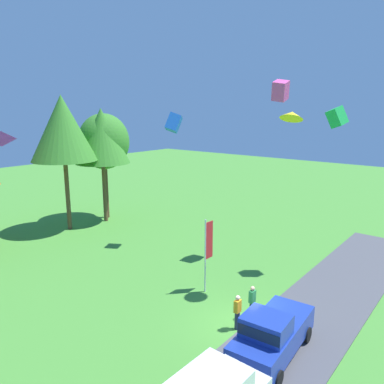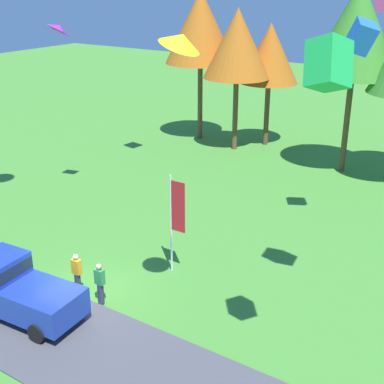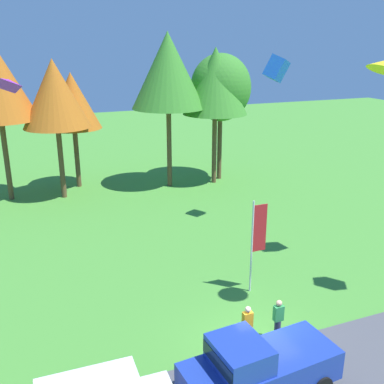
{
  "view_description": "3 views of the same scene",
  "coord_description": "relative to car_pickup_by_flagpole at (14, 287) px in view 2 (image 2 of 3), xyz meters",
  "views": [
    {
      "loc": [
        -13.86,
        -8.13,
        10.09
      ],
      "look_at": [
        2.94,
        5.45,
        5.35
      ],
      "focal_mm": 35.0,
      "sensor_mm": 36.0,
      "label": 1
    },
    {
      "loc": [
        13.28,
        -12.27,
        11.5
      ],
      "look_at": [
        1.54,
        5.55,
        2.82
      ],
      "focal_mm": 50.0,
      "sensor_mm": 36.0,
      "label": 2
    },
    {
      "loc": [
        -7.16,
        -11.81,
        10.56
      ],
      "look_at": [
        0.21,
        6.51,
        3.96
      ],
      "focal_mm": 42.0,
      "sensor_mm": 36.0,
      "label": 3
    }
  ],
  "objects": [
    {
      "name": "ground_plane",
      "position": [
        1.13,
        2.03,
        -1.11
      ],
      "size": [
        120.0,
        120.0,
        0.0
      ],
      "primitive_type": "plane",
      "color": "#478E33"
    },
    {
      "name": "pavement_strip",
      "position": [
        1.13,
        -0.17,
        -1.08
      ],
      "size": [
        36.0,
        4.4,
        0.06
      ],
      "primitive_type": "cube",
      "color": "#4C4C51",
      "rests_on": "ground"
    },
    {
      "name": "car_pickup_by_flagpole",
      "position": [
        0.0,
        0.0,
        0.0
      ],
      "size": [
        5.13,
        2.35,
        2.14
      ],
      "color": "#1E389E",
      "rests_on": "ground"
    },
    {
      "name": "person_beside_suv",
      "position": [
        0.92,
        2.21,
        -0.23
      ],
      "size": [
        0.36,
        0.24,
        1.71
      ],
      "color": "#2D334C",
      "rests_on": "ground"
    },
    {
      "name": "person_on_lawn",
      "position": [
        2.17,
        2.15,
        -0.23
      ],
      "size": [
        0.36,
        0.24,
        1.71
      ],
      "color": "#2D334C",
      "rests_on": "ground"
    },
    {
      "name": "tree_left_of_center",
      "position": [
        -6.7,
        22.9,
        7.01
      ],
      "size": [
        5.05,
        5.05,
        10.67
      ],
      "color": "brown",
      "rests_on": "ground"
    },
    {
      "name": "tree_far_left",
      "position": [
        -3.17,
        21.94,
        6.18
      ],
      "size": [
        4.54,
        4.54,
        9.59
      ],
      "color": "brown",
      "rests_on": "ground"
    },
    {
      "name": "tree_right_of_center",
      "position": [
        -1.8,
        24.12,
        5.39
      ],
      "size": [
        4.05,
        4.05,
        8.56
      ],
      "color": "brown",
      "rests_on": "ground"
    },
    {
      "name": "tree_lone_near",
      "position": [
        4.76,
        21.68,
        7.51
      ],
      "size": [
        5.37,
        5.37,
        11.33
      ],
      "color": "brown",
      "rests_on": "ground"
    },
    {
      "name": "flag_banner",
      "position": [
        3.18,
        5.63,
        1.6
      ],
      "size": [
        0.71,
        0.08,
        4.27
      ],
      "color": "silver",
      "rests_on": "ground"
    },
    {
      "name": "kite_delta_mid_center",
      "position": [
        5.82,
        2.27,
        8.73
      ],
      "size": [
        1.41,
        1.37,
        0.79
      ],
      "primitive_type": "cone",
      "rotation": [
        0.37,
        0.0,
        1.7
      ],
      "color": "yellow"
    },
    {
      "name": "kite_box_high_left",
      "position": [
        7.83,
        12.23,
        8.08
      ],
      "size": [
        1.57,
        1.33,
        1.61
      ],
      "primitive_type": "cube",
      "rotation": [
        0.35,
        0.3,
        0.61
      ],
      "color": "blue"
    },
    {
      "name": "kite_box_topmost",
      "position": [
        10.33,
        1.45,
        8.58
      ],
      "size": [
        1.16,
        1.28,
        1.41
      ],
      "primitive_type": "cube",
      "rotation": [
        0.32,
        0.3,
        2.85
      ],
      "color": "green"
    },
    {
      "name": "kite_diamond_low_drifter",
      "position": [
        -5.97,
        8.97,
        7.99
      ],
      "size": [
        1.11,
        1.21,
        0.72
      ],
      "primitive_type": "pyramid",
      "rotation": [
        -0.51,
        0.0,
        5.88
      ],
      "color": "purple"
    }
  ]
}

